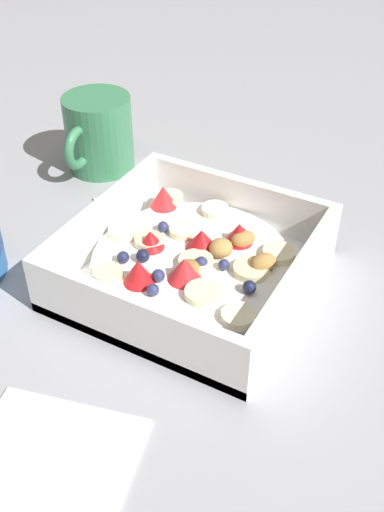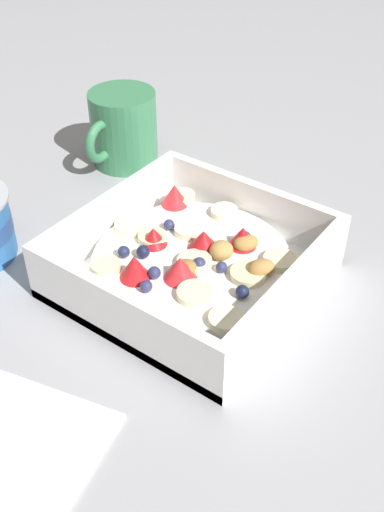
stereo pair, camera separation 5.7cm
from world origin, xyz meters
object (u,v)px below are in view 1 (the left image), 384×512
fruit_bowl (192,264)px  folded_napkin (41,469)px  spoon (201,193)px  coffee_mug (98,134)px

fruit_bowl → folded_napkin: bearing=-178.5°
spoon → coffee_mug: coffee_mug is taller
fruit_bowl → folded_napkin: 0.23m
fruit_bowl → folded_napkin: size_ratio=1.77×
spoon → fruit_bowl: bearing=-155.4°
folded_napkin → coffee_mug: bearing=29.6°
fruit_bowl → spoon: 0.15m
fruit_bowl → coffee_mug: coffee_mug is taller
spoon → folded_napkin: (-0.36, -0.07, -0.00)m
spoon → coffee_mug: bearing=90.4°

